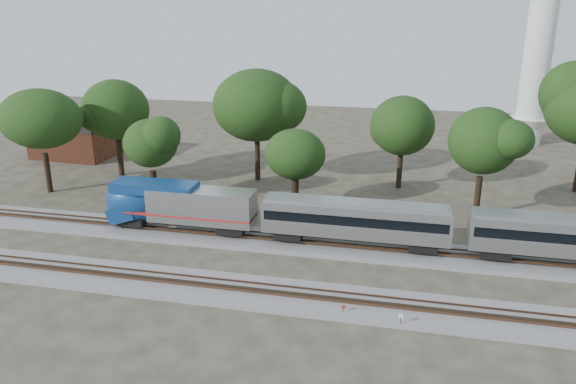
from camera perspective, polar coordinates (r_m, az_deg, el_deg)
name	(u,v)px	position (r m, az deg, el deg)	size (l,w,h in m)	color
ground	(273,273)	(47.76, -1.52, -8.18)	(160.00, 160.00, 0.00)	#383328
track_far	(289,242)	(52.95, 0.06, -5.11)	(160.00, 5.00, 0.73)	slate
track_near	(261,293)	(44.25, -2.80, -10.22)	(160.00, 5.00, 0.73)	slate
switch_stand_red	(343,309)	(41.55, 5.64, -11.78)	(0.29, 0.09, 0.91)	#512D19
switch_stand_white	(401,319)	(40.70, 11.38, -12.54)	(0.35, 0.18, 1.15)	#512D19
switch_lever	(317,310)	(42.17, 3.00, -11.89)	(0.50, 0.30, 0.30)	#512D19
brick_building	(75,138)	(88.39, -20.79, 5.17)	(11.68, 8.57, 5.41)	brown
tree_0	(40,119)	(71.09, -23.87, 6.81)	(9.02, 9.02, 12.72)	black
tree_1	(115,110)	(75.15, -17.12, 7.98)	(8.80, 8.80, 12.41)	black
tree_2	(151,143)	(63.79, -13.79, 4.81)	(6.99, 6.99, 9.86)	black
tree_3	(257,105)	(69.83, -3.22, 8.78)	(9.75, 9.75, 13.75)	black
tree_4	(295,154)	(60.34, 0.72, 3.84)	(6.23, 6.23, 8.79)	black
tree_5	(402,126)	(68.23, 11.55, 6.62)	(7.88, 7.88, 11.11)	black
tree_6	(484,141)	(60.46, 19.28, 4.92)	(8.42, 8.42, 11.86)	black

